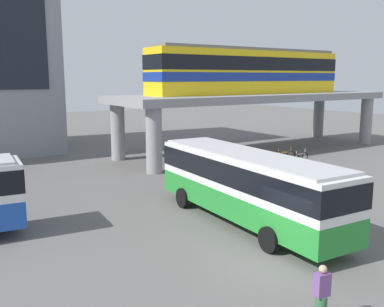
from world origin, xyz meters
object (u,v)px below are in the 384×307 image
(train, at_px, (249,71))
(bicycle_brown, at_px, (207,165))
(bicycle_blue, at_px, (234,166))
(bus_main, at_px, (246,180))
(pedestrian_at_kerb, at_px, (321,297))
(bicycle_orange, at_px, (285,155))
(bicycle_silver, at_px, (301,157))

(train, relative_size, bicycle_brown, 10.78)
(bicycle_blue, distance_m, bicycle_brown, 1.94)
(bicycle_blue, bearing_deg, train, 42.34)
(bus_main, xyz_separation_m, bicycle_brown, (5.14, 10.07, -1.63))
(bus_main, relative_size, bicycle_brown, 6.37)
(bicycle_blue, height_order, pedestrian_at_kerb, pedestrian_at_kerb)
(bicycle_orange, height_order, pedestrian_at_kerb, pedestrian_at_kerb)
(train, height_order, bicycle_silver, train)
(bicycle_blue, bearing_deg, bicycle_silver, -3.04)
(train, height_order, pedestrian_at_kerb, train)
(bicycle_brown, bearing_deg, bus_main, -117.02)
(bicycle_blue, bearing_deg, pedestrian_at_kerb, -122.62)
(bicycle_silver, bearing_deg, bus_main, -146.79)
(bicycle_orange, bearing_deg, bicycle_blue, -170.90)
(bus_main, relative_size, pedestrian_at_kerb, 6.73)
(bicycle_blue, xyz_separation_m, bicycle_silver, (6.36, -0.34, 0.00))
(bicycle_silver, distance_m, bicycle_brown, 8.01)
(bus_main, height_order, bicycle_orange, bus_main)
(bicycle_blue, height_order, bicycle_brown, same)
(bicycle_orange, xyz_separation_m, pedestrian_at_kerb, (-16.28, -17.08, 0.42))
(bicycle_orange, xyz_separation_m, bicycle_silver, (0.39, -1.29, 0.00))
(bicycle_orange, bearing_deg, bus_main, -142.13)
(bus_main, distance_m, bicycle_orange, 16.04)
(train, height_order, bus_main, train)
(train, xyz_separation_m, bicycle_orange, (-0.09, -4.56, -6.67))
(bicycle_blue, distance_m, bicycle_silver, 6.36)
(bus_main, bearing_deg, pedestrian_at_kerb, -116.85)
(bus_main, distance_m, bicycle_silver, 15.61)
(bus_main, bearing_deg, bicycle_silver, 33.21)
(train, distance_m, pedestrian_at_kerb, 27.85)
(bicycle_brown, bearing_deg, pedestrian_at_kerb, -116.95)
(bicycle_silver, bearing_deg, bicycle_blue, 176.96)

